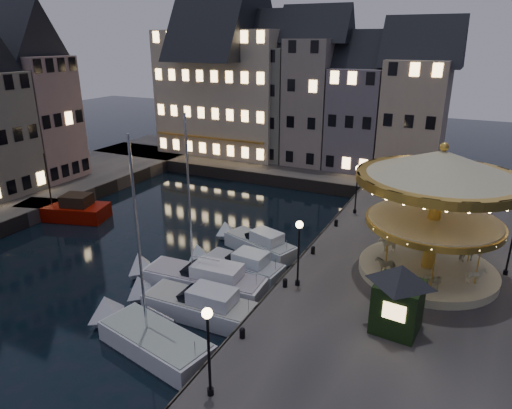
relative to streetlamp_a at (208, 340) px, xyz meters
The scene contains 29 objects.
ground 12.21m from the streetlamp_a, 128.66° to the left, with size 160.00×160.00×0.00m, color black.
quay_east 16.81m from the streetlamp_a, 65.61° to the left, with size 16.00×56.00×1.30m, color #474442.
quay_north 40.14m from the streetlamp_a, 112.33° to the left, with size 44.00×12.00×1.30m, color #474442.
quaywall_e 15.42m from the streetlamp_a, 94.57° to the left, with size 0.15×44.00×1.30m, color #47423A.
quaywall_n 33.86m from the streetlamp_a, 113.06° to the left, with size 48.00×0.15×1.30m, color #47423A.
quaywall_w 27.70m from the streetlamp_a, 156.42° to the left, with size 0.15×44.00×1.30m, color #47423A.
streetlamp_a is the anchor object (origin of this frame).
streetlamp_b 10.00m from the streetlamp_a, 90.00° to the left, with size 0.44×0.44×4.17m.
streetlamp_c 23.50m from the streetlamp_a, 90.00° to the left, with size 0.44×0.44×4.17m.
bollard_a 4.71m from the streetlamp_a, 98.53° to the left, with size 0.30×0.30×0.57m.
bollard_b 9.82m from the streetlamp_a, 93.61° to the left, with size 0.30×0.30×0.57m.
bollard_c 14.71m from the streetlamp_a, 92.37° to the left, with size 0.30×0.30×0.57m.
bollard_d 20.15m from the streetlamp_a, 91.72° to the left, with size 0.30×0.30×0.57m.
townhouse_na 47.41m from the streetlamp_a, 124.40° to the left, with size 5.50×8.00×12.80m.
townhouse_nb 44.62m from the streetlamp_a, 118.58° to the left, with size 6.16×8.00×13.80m.
townhouse_nc 42.13m from the streetlamp_a, 111.29° to the left, with size 6.82×8.00×14.80m.
townhouse_nd 40.47m from the streetlamp_a, 103.62° to the left, with size 5.50×8.00×15.80m.
townhouse_ne 39.38m from the streetlamp_a, 95.86° to the left, with size 6.16×8.00×12.80m.
townhouse_nf 39.29m from the streetlamp_a, 86.99° to the left, with size 6.82×8.00×13.80m.
townhouse_wc 38.99m from the streetlamp_a, 149.00° to the left, with size 8.80×5.50×14.20m.
hotel_corner 44.76m from the streetlamp_a, 118.53° to the left, with size 17.60×9.00×16.80m.
motorboat_a 7.00m from the streetlamp_a, 153.83° to the left, with size 7.59×3.86×12.56m.
motorboat_b 8.70m from the streetlamp_a, 128.21° to the left, with size 7.92×2.43×2.15m.
motorboat_c 11.50m from the streetlamp_a, 125.48° to the left, with size 9.16×2.86×12.15m.
motorboat_d 13.11m from the streetlamp_a, 113.29° to the left, with size 6.72×2.62×2.15m.
motorboat_e 16.79m from the streetlamp_a, 109.41° to the left, with size 6.92×3.95×2.15m.
red_fishing_boat 28.07m from the streetlamp_a, 149.49° to the left, with size 8.54×4.93×6.12m.
carousel 16.65m from the streetlamp_a, 65.43° to the left, with size 9.64×9.64×8.43m.
ticket_kiosk 10.11m from the streetlamp_a, 53.01° to the left, with size 3.53×3.53×4.14m.
Camera 1 is at (15.57, -21.80, 15.26)m, focal length 32.00 mm.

